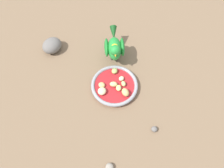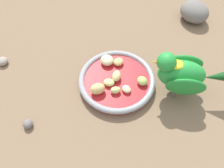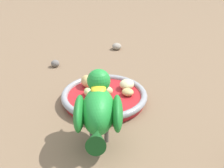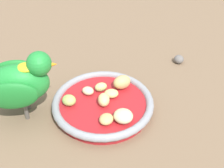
{
  "view_description": "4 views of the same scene",
  "coord_description": "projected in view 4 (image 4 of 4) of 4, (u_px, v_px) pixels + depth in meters",
  "views": [
    {
      "loc": [
        -0.28,
        -0.39,
        0.81
      ],
      "look_at": [
        -0.04,
        -0.03,
        0.04
      ],
      "focal_mm": 33.85,
      "sensor_mm": 36.0,
      "label": 1
    },
    {
      "loc": [
        0.29,
        -0.19,
        0.53
      ],
      "look_at": [
        -0.0,
        -0.05,
        0.05
      ],
      "focal_mm": 38.12,
      "sensor_mm": 36.0,
      "label": 2
    },
    {
      "loc": [
        0.31,
        0.56,
        0.41
      ],
      "look_at": [
        -0.05,
        -0.03,
        0.04
      ],
      "focal_mm": 53.63,
      "sensor_mm": 36.0,
      "label": 3
    },
    {
      "loc": [
        -0.4,
        0.24,
        0.43
      ],
      "look_at": [
        -0.03,
        -0.05,
        0.05
      ],
      "focal_mm": 50.36,
      "sensor_mm": 36.0,
      "label": 4
    }
  ],
  "objects": [
    {
      "name": "apple_piece_7",
      "position": [
        88.0,
        91.0,
        0.64
      ],
      "size": [
        0.03,
        0.03,
        0.01
      ],
      "primitive_type": "ellipsoid",
      "rotation": [
        0.0,
        0.0,
        3.5
      ],
      "color": "beige",
      "rests_on": "feeding_bowl"
    },
    {
      "name": "apple_piece_6",
      "position": [
        69.0,
        100.0,
        0.61
      ],
      "size": [
        0.04,
        0.03,
        0.02
      ],
      "primitive_type": "ellipsoid",
      "rotation": [
        0.0,
        0.0,
        3.59
      ],
      "color": "#B2CC66",
      "rests_on": "feeding_bowl"
    },
    {
      "name": "apple_piece_4",
      "position": [
        101.0,
        87.0,
        0.64
      ],
      "size": [
        0.03,
        0.03,
        0.02
      ],
      "primitive_type": "ellipsoid",
      "rotation": [
        0.0,
        0.0,
        4.4
      ],
      "color": "#C6D17A",
      "rests_on": "feeding_bowl"
    },
    {
      "name": "parrot",
      "position": [
        16.0,
        82.0,
        0.57
      ],
      "size": [
        0.14,
        0.18,
        0.14
      ],
      "rotation": [
        0.0,
        0.0,
        -2.12
      ],
      "color": "#59544C",
      "rests_on": "ground_plane"
    },
    {
      "name": "apple_piece_5",
      "position": [
        111.0,
        94.0,
        0.63
      ],
      "size": [
        0.03,
        0.04,
        0.02
      ],
      "primitive_type": "ellipsoid",
      "rotation": [
        0.0,
        0.0,
        0.96
      ],
      "color": "#C6D17A",
      "rests_on": "feeding_bowl"
    },
    {
      "name": "apple_piece_0",
      "position": [
        104.0,
        100.0,
        0.61
      ],
      "size": [
        0.04,
        0.04,
        0.02
      ],
      "primitive_type": "ellipsoid",
      "rotation": [
        0.0,
        0.0,
        2.52
      ],
      "color": "#E5C67F",
      "rests_on": "feeding_bowl"
    },
    {
      "name": "pebble_1",
      "position": [
        179.0,
        59.0,
        0.76
      ],
      "size": [
        0.03,
        0.03,
        0.02
      ],
      "primitive_type": "ellipsoid",
      "rotation": [
        0.0,
        0.0,
        2.72
      ],
      "color": "slate",
      "rests_on": "ground_plane"
    },
    {
      "name": "apple_piece_2",
      "position": [
        123.0,
        116.0,
        0.57
      ],
      "size": [
        0.05,
        0.05,
        0.02
      ],
      "primitive_type": "ellipsoid",
      "rotation": [
        0.0,
        0.0,
        3.62
      ],
      "color": "beige",
      "rests_on": "feeding_bowl"
    },
    {
      "name": "apple_piece_1",
      "position": [
        108.0,
        118.0,
        0.57
      ],
      "size": [
        0.04,
        0.04,
        0.02
      ],
      "primitive_type": "ellipsoid",
      "rotation": [
        0.0,
        0.0,
        5.19
      ],
      "color": "tan",
      "rests_on": "feeding_bowl"
    },
    {
      "name": "apple_piece_3",
      "position": [
        122.0,
        82.0,
        0.65
      ],
      "size": [
        0.03,
        0.04,
        0.03
      ],
      "primitive_type": "ellipsoid",
      "rotation": [
        0.0,
        0.0,
        4.56
      ],
      "color": "tan",
      "rests_on": "feeding_bowl"
    },
    {
      "name": "ground_plane",
      "position": [
        84.0,
        108.0,
        0.64
      ],
      "size": [
        4.0,
        4.0,
        0.0
      ],
      "primitive_type": "plane",
      "color": "#7A6047"
    },
    {
      "name": "feeding_bowl",
      "position": [
        103.0,
        104.0,
        0.62
      ],
      "size": [
        0.2,
        0.2,
        0.03
      ],
      "color": "#AD1E23",
      "rests_on": "ground_plane"
    }
  ]
}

